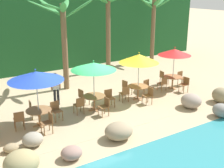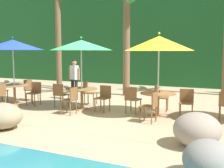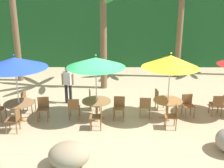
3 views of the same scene
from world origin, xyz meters
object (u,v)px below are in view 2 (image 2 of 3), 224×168
(dining_table_yellow, at_px, (158,97))
(palm_tree_nearest, at_px, (58,14))
(chair_green_right, at_px, (71,99))
(umbrella_blue, at_px, (13,45))
(chair_yellow_left, at_px, (132,98))
(palm_tree_second, at_px, (126,15))
(chair_blue_inland, at_px, (30,88))
(waiter_in_white, at_px, (74,76))
(chair_yellow_inland, at_px, (159,96))
(chair_green_seaward, at_px, (104,96))
(umbrella_green, at_px, (81,45))
(chair_green_left, at_px, (60,94))
(chair_green_inland, at_px, (88,91))
(dining_table_green, at_px, (82,92))
(chair_blue_seaward, at_px, (35,92))
(dining_table_blue, at_px, (14,88))
(chair_yellow_seaward, at_px, (186,101))
(chair_yellow_right, at_px, (151,105))
(umbrella_yellow, at_px, (159,43))

(dining_table_yellow, bearing_deg, palm_tree_nearest, 146.00)
(chair_green_right, bearing_deg, umbrella_blue, 168.49)
(dining_table_yellow, bearing_deg, chair_yellow_left, 179.93)
(palm_tree_nearest, bearing_deg, palm_tree_second, -15.31)
(chair_blue_inland, xyz_separation_m, waiter_in_white, (1.53, 0.97, 0.47))
(umbrella_blue, xyz_separation_m, chair_yellow_inland, (5.37, 1.13, -1.75))
(chair_green_seaward, bearing_deg, umbrella_green, -179.48)
(chair_blue_inland, height_order, dining_table_yellow, chair_blue_inland)
(chair_blue_inland, xyz_separation_m, chair_green_left, (2.00, -0.71, 0.00))
(chair_green_left, bearing_deg, chair_green_inland, 55.55)
(chair_green_inland, distance_m, chair_green_left, 1.13)
(dining_table_green, distance_m, palm_tree_second, 4.77)
(chair_blue_seaward, relative_size, chair_yellow_inland, 1.00)
(umbrella_blue, bearing_deg, chair_blue_seaward, 11.19)
(dining_table_blue, relative_size, chair_green_inland, 1.26)
(chair_green_right, distance_m, palm_tree_second, 5.51)
(chair_blue_seaward, xyz_separation_m, chair_green_right, (2.12, -0.77, 0.00))
(umbrella_blue, bearing_deg, chair_yellow_seaward, 4.62)
(palm_tree_second, bearing_deg, chair_green_inland, -96.72)
(chair_green_right, bearing_deg, chair_yellow_seaward, 18.10)
(chair_green_inland, relative_size, waiter_in_white, 0.51)
(dining_table_green, height_order, waiter_in_white, waiter_in_white)
(chair_green_inland, relative_size, chair_green_left, 1.00)
(chair_blue_inland, relative_size, chair_green_right, 1.00)
(dining_table_green, xyz_separation_m, palm_tree_second, (0.12, 3.67, 3.05))
(chair_green_seaward, height_order, chair_green_right, same)
(dining_table_yellow, bearing_deg, chair_yellow_right, -87.04)
(chair_green_inland, xyz_separation_m, chair_green_left, (-0.64, -0.93, 0.00))
(chair_green_inland, distance_m, palm_tree_second, 4.25)
(chair_blue_seaward, distance_m, dining_table_yellow, 4.72)
(chair_yellow_inland, bearing_deg, chair_green_left, -163.60)
(chair_green_left, height_order, chair_yellow_seaward, same)
(chair_green_right, bearing_deg, waiter_in_white, 120.47)
(chair_green_right, height_order, chair_yellow_seaward, same)
(palm_tree_second, distance_m, waiter_in_white, 3.69)
(umbrella_blue, distance_m, dining_table_green, 3.30)
(chair_yellow_right, bearing_deg, chair_green_right, -178.90)
(chair_yellow_left, xyz_separation_m, waiter_in_white, (-3.17, 1.52, 0.47))
(chair_green_seaward, distance_m, chair_yellow_inland, 1.88)
(chair_green_left, xyz_separation_m, palm_tree_second, (0.97, 3.77, 3.15))
(umbrella_yellow, bearing_deg, chair_yellow_seaward, 14.56)
(dining_table_green, bearing_deg, chair_green_left, -173.28)
(dining_table_green, bearing_deg, chair_blue_inland, 167.92)
(dining_table_green, height_order, palm_tree_second, palm_tree_second)
(dining_table_green, height_order, chair_green_inland, chair_green_inland)
(umbrella_blue, height_order, dining_table_blue, umbrella_blue)
(chair_green_left, relative_size, dining_table_yellow, 0.79)
(chair_blue_inland, bearing_deg, chair_blue_seaward, -39.51)
(umbrella_blue, distance_m, palm_tree_nearest, 5.78)
(chair_blue_seaward, relative_size, chair_green_left, 1.00)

